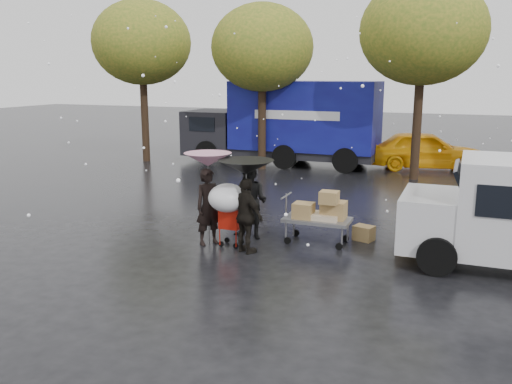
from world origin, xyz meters
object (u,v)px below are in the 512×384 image
at_px(vendor_cart, 321,213).
at_px(yellow_taxi, 425,150).
at_px(blue_truck, 286,123).
at_px(person_pink, 209,207).
at_px(person_black, 246,216).
at_px(shopping_cart, 228,201).

relative_size(vendor_cart, yellow_taxi, 0.33).
height_order(vendor_cart, blue_truck, blue_truck).
distance_m(person_pink, vendor_cart, 2.54).
bearing_deg(yellow_taxi, vendor_cart, 160.52).
relative_size(person_black, blue_truck, 0.20).
bearing_deg(shopping_cart, yellow_taxi, 75.30).
height_order(person_black, blue_truck, blue_truck).
relative_size(person_pink, blue_truck, 0.21).
distance_m(vendor_cart, shopping_cart, 2.14).
height_order(person_black, yellow_taxi, person_black).
distance_m(shopping_cart, yellow_taxi, 12.63).
bearing_deg(shopping_cart, person_black, -18.62).
height_order(person_pink, shopping_cart, person_pink).
xyz_separation_m(vendor_cart, shopping_cart, (-1.83, -1.06, 0.34)).
bearing_deg(person_black, person_pink, 11.14).
xyz_separation_m(person_pink, yellow_taxi, (3.72, 12.12, -0.10)).
xyz_separation_m(person_pink, vendor_cart, (2.35, 0.96, -0.15)).
bearing_deg(shopping_cart, person_pink, 170.03).
xyz_separation_m(shopping_cart, blue_truck, (-2.43, 11.27, 0.69)).
bearing_deg(yellow_taxi, blue_truck, 87.00).
height_order(vendor_cart, shopping_cart, shopping_cart).
height_order(person_black, shopping_cart, person_black).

